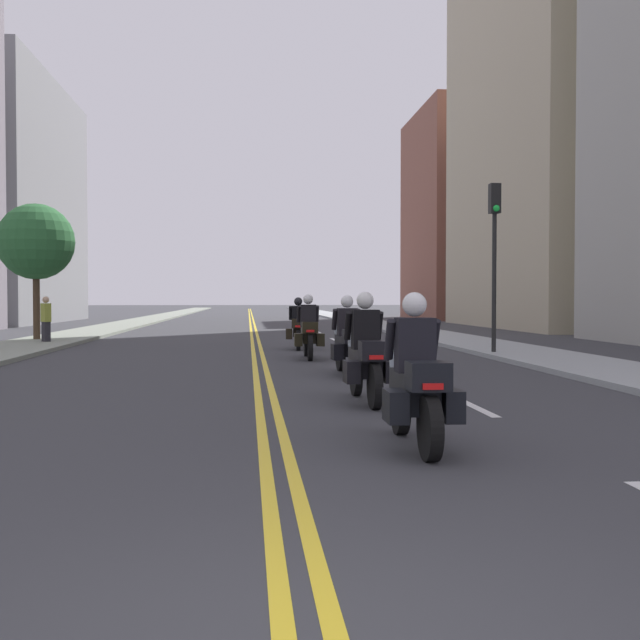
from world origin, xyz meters
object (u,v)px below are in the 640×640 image
Objects in this scene: motorcycle_1 at (366,358)px; pedestrian_1 at (46,320)px; traffic_light_near at (494,238)px; motorcycle_4 at (298,328)px; motorcycle_3 at (308,333)px; motorcycle_2 at (348,343)px; motorcycle_0 at (416,386)px; street_tree_0 at (36,242)px.

pedestrian_1 is at bearing 117.39° from motorcycle_1.
motorcycle_1 is at bearing 170.72° from pedestrian_1.
traffic_light_near is 2.85× the size of pedestrian_1.
motorcycle_1 is at bearing -85.74° from motorcycle_4.
motorcycle_3 is 0.48× the size of traffic_light_near.
traffic_light_near is (5.11, -3.41, 2.57)m from motorcycle_4.
traffic_light_near is at bearing 59.78° from motorcycle_1.
traffic_light_near is (5.10, 0.47, 2.54)m from motorcycle_3.
motorcycle_1 is at bearing -87.84° from motorcycle_3.
motorcycle_0 is at bearing -94.84° from motorcycle_2.
traffic_light_near is 0.95× the size of street_tree_0.
motorcycle_1 reaches higher than motorcycle_2.
motorcycle_0 is at bearing -86.02° from motorcycle_4.
motorcycle_0 is 0.43× the size of street_tree_0.
motorcycle_0 is at bearing -111.37° from traffic_light_near.
street_tree_0 is (-9.55, 12.71, 2.92)m from motorcycle_2.
motorcycle_1 is 0.48× the size of traffic_light_near.
motorcycle_3 is at bearing -42.84° from street_tree_0.
motorcycle_3 reaches higher than motorcycle_0.
motorcycle_3 is 0.46× the size of street_tree_0.
street_tree_0 is (-0.73, 1.62, 2.73)m from pedestrian_1.
street_tree_0 is (-9.26, 20.50, 2.92)m from motorcycle_0.
motorcycle_1 is 1.37× the size of pedestrian_1.
motorcycle_3 is 1.37× the size of pedestrian_1.
motorcycle_2 is (0.28, 4.25, -0.01)m from motorcycle_1.
motorcycle_2 is at bearing 88.10° from motorcycle_0.
motorcycle_4 is at bearing -147.63° from pedestrian_1.
motorcycle_1 is 8.55m from motorcycle_3.
motorcycle_1 is 17.57m from pedestrian_1.
street_tree_0 reaches higher than motorcycle_3.
motorcycle_2 is 1.04× the size of motorcycle_4.
motorcycle_1 is 0.45× the size of street_tree_0.
pedestrian_1 is at bearing 154.81° from traffic_light_near.
motorcycle_1 is at bearing -118.50° from traffic_light_near.
motorcycle_1 reaches higher than pedestrian_1.
motorcycle_2 is 0.45× the size of street_tree_0.
motorcycle_4 is 10.55m from street_tree_0.
motorcycle_3 is 12.71m from street_tree_0.
street_tree_0 is (-14.17, 7.94, 0.36)m from traffic_light_near.
street_tree_0 reaches higher than motorcycle_4.
motorcycle_1 is (0.02, 3.54, 0.02)m from motorcycle_0.
motorcycle_3 is at bearing -174.69° from traffic_light_near.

